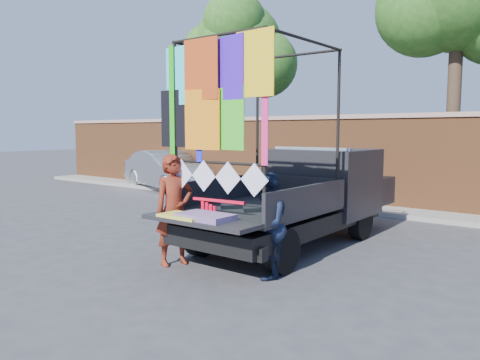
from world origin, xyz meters
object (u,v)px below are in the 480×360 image
Objects in this scene: sedan at (167,170)px; man at (267,226)px; pickup_truck at (309,195)px; woman at (174,210)px.

sedan is 2.82× the size of man.
pickup_truck is at bearing 171.20° from man.
pickup_truck is 8.81m from sedan.
sedan is (-7.99, 3.69, -0.18)m from pickup_truck.
pickup_truck is 2.99m from woman.
man is at bearing -57.60° from woman.
pickup_truck is at bearing -98.84° from sedan.
sedan is at bearing 67.02° from woman.
woman is (-0.80, -2.88, -0.00)m from pickup_truck.
sedan is at bearing -150.75° from man.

